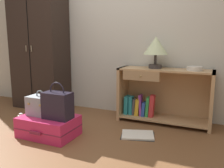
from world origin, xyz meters
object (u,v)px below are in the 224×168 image
at_px(suitcase_large, 49,126).
at_px(wardrobe, 39,48).
at_px(bookshelf, 160,96).
at_px(open_book_on_floor, 138,135).
at_px(bottle, 21,123).
at_px(handbag, 58,105).
at_px(table_lamp, 156,47).
at_px(bowl, 195,69).
at_px(train_case, 41,105).

bearing_deg(suitcase_large, wardrobe, 133.02).
distance_m(bookshelf, open_book_on_floor, 0.69).
xyz_separation_m(wardrobe, bottle, (0.48, -0.96, -0.85)).
bearing_deg(handbag, open_book_on_floor, 27.60).
height_order(bookshelf, table_lamp, table_lamp).
bearing_deg(bowl, handbag, -143.70).
height_order(bookshelf, suitcase_large, bookshelf).
relative_size(bowl, suitcase_large, 0.29).
distance_m(suitcase_large, train_case, 0.25).
height_order(wardrobe, train_case, wardrobe).
xyz_separation_m(bookshelf, table_lamp, (-0.08, -0.00, 0.64)).
distance_m(wardrobe, suitcase_large, 1.54).
height_order(bookshelf, handbag, bookshelf).
xyz_separation_m(bookshelf, suitcase_large, (-1.04, -0.99, -0.24)).
distance_m(suitcase_large, open_book_on_floor, 1.02).
bearing_deg(table_lamp, suitcase_large, -134.11).
relative_size(train_case, open_book_on_floor, 0.67).
height_order(bookshelf, train_case, bookshelf).
xyz_separation_m(bowl, bottle, (-1.85, -0.97, -0.64)).
height_order(wardrobe, bookshelf, wardrobe).
xyz_separation_m(train_case, bottle, (-0.29, -0.03, -0.24)).
distance_m(wardrobe, open_book_on_floor, 2.11).
distance_m(bowl, handbag, 1.67).
height_order(train_case, open_book_on_floor, train_case).
bearing_deg(handbag, bottle, -179.42).
relative_size(table_lamp, open_book_on_floor, 0.94).
relative_size(table_lamp, bottle, 1.88).
bearing_deg(train_case, bottle, -174.75).
distance_m(bowl, bottle, 2.18).
bearing_deg(bookshelf, bowl, -5.26).
height_order(suitcase_large, handbag, handbag).
bearing_deg(train_case, bowl, 31.08).
xyz_separation_m(wardrobe, suitcase_large, (0.88, -0.94, -0.84)).
xyz_separation_m(bowl, train_case, (-1.57, -0.94, -0.40)).
bearing_deg(train_case, suitcase_large, -6.70).
relative_size(bookshelf, train_case, 4.10).
relative_size(bowl, bottle, 0.86).
relative_size(wardrobe, open_book_on_floor, 4.37).
xyz_separation_m(handbag, bottle, (-0.54, -0.01, -0.28)).
xyz_separation_m(bookshelf, bottle, (-1.44, -1.01, -0.25)).
bearing_deg(bowl, bottle, -152.36).
distance_m(handbag, bottle, 0.61).
distance_m(wardrobe, handbag, 1.51).
distance_m(wardrobe, train_case, 1.35).
distance_m(bookshelf, handbag, 1.35).
bearing_deg(table_lamp, bottle, -143.52).
bearing_deg(open_book_on_floor, train_case, -159.41).
distance_m(bookshelf, bottle, 1.77).
distance_m(wardrobe, bottle, 1.37).
xyz_separation_m(bookshelf, bowl, (0.41, -0.04, 0.39)).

